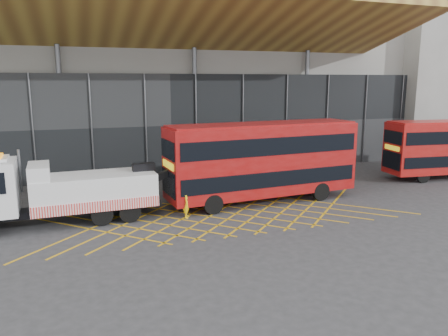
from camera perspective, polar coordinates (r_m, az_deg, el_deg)
name	(u,v)px	position (r m, az deg, el deg)	size (l,w,h in m)	color
ground_plane	(181,219)	(24.16, -5.61, -6.71)	(120.00, 120.00, 0.00)	#2D2D30
road_markings	(223,215)	(24.79, -0.18, -6.17)	(21.56, 7.16, 0.01)	gold
construction_building	(153,64)	(41.43, -9.32, 13.27)	(55.00, 23.97, 18.00)	gray
east_building	(434,57)	(53.54, 25.76, 12.94)	(15.00, 12.00, 20.00)	gray
recovery_truck	(57,190)	(24.48, -20.98, -2.76)	(11.32, 3.06, 3.94)	black
bus_towed	(263,159)	(27.09, 5.08, 1.24)	(12.30, 3.75, 4.93)	maroon
worker	(187,203)	(24.24, -4.92, -4.58)	(0.61, 0.40, 1.66)	yellow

